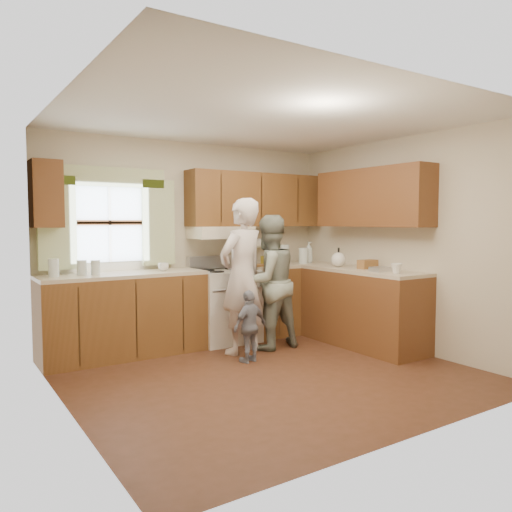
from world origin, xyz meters
TOP-DOWN VIEW (x-y plane):
  - room at (0.00, 0.00)m, footprint 3.80×3.80m
  - kitchen_fixtures at (0.61, 1.08)m, footprint 3.80×2.25m
  - stove at (0.30, 1.44)m, footprint 0.76×0.67m
  - woman_left at (0.20, 0.85)m, footprint 0.74×0.59m
  - woman_right at (0.57, 0.85)m, footprint 0.79×0.63m
  - child at (0.07, 0.47)m, footprint 0.49×0.29m

SIDE VIEW (x-z plane):
  - child at x=0.07m, z-range 0.00..0.78m
  - stove at x=0.30m, z-range -0.07..1.00m
  - woman_right at x=0.57m, z-range 0.00..1.59m
  - kitchen_fixtures at x=0.61m, z-range -0.24..1.91m
  - woman_left at x=0.20m, z-range 0.00..1.78m
  - room at x=0.00m, z-range -0.65..3.15m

